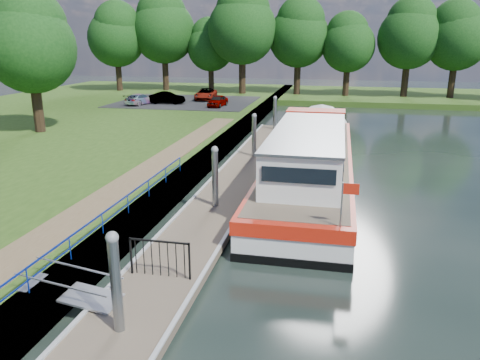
% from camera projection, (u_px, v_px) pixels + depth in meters
% --- Properties ---
extents(ground, '(160.00, 160.00, 0.00)m').
position_uv_depth(ground, '(130.00, 332.00, 11.82)').
color(ground, black).
rests_on(ground, ground).
extents(bank_edge, '(1.10, 90.00, 0.78)m').
position_uv_depth(bank_edge, '(201.00, 164.00, 26.27)').
color(bank_edge, '#473D2D').
rests_on(bank_edge, ground).
extents(far_bank, '(60.00, 18.00, 0.60)m').
position_uv_depth(far_bank, '(398.00, 97.00, 58.07)').
color(far_bank, '#264413').
rests_on(far_bank, ground).
extents(footpath, '(1.60, 40.00, 0.05)m').
position_uv_depth(footpath, '(113.00, 193.00, 19.95)').
color(footpath, brown).
rests_on(footpath, riverbank).
extents(carpark, '(14.00, 12.00, 0.06)m').
position_uv_depth(carpark, '(186.00, 102.00, 49.37)').
color(carpark, black).
rests_on(carpark, riverbank).
extents(blue_fence, '(0.04, 18.04, 0.72)m').
position_uv_depth(blue_fence, '(87.00, 230.00, 14.80)').
color(blue_fence, '#0C2DBF').
rests_on(blue_fence, riverbank).
extents(pontoon, '(2.50, 30.00, 0.56)m').
position_uv_depth(pontoon, '(238.00, 180.00, 23.94)').
color(pontoon, brown).
rests_on(pontoon, ground).
extents(mooring_piles, '(0.30, 27.30, 3.55)m').
position_uv_depth(mooring_piles, '(238.00, 159.00, 23.63)').
color(mooring_piles, gray).
rests_on(mooring_piles, ground).
extents(gangway, '(2.58, 1.00, 0.92)m').
position_uv_depth(gangway, '(72.00, 292.00, 12.47)').
color(gangway, '#A5A8AD').
rests_on(gangway, ground).
extents(gate_panel, '(1.85, 0.05, 1.15)m').
position_uv_depth(gate_panel, '(160.00, 253.00, 13.55)').
color(gate_panel, black).
rests_on(gate_panel, ground).
extents(barge, '(4.36, 21.15, 4.78)m').
position_uv_depth(barge, '(312.00, 158.00, 24.60)').
color(barge, black).
rests_on(barge, ground).
extents(horizon_trees, '(54.38, 10.03, 12.87)m').
position_uv_depth(horizon_trees, '(288.00, 32.00, 55.46)').
color(horizon_trees, '#332316').
rests_on(horizon_trees, ground).
extents(bank_tree_a, '(6.12, 6.12, 9.72)m').
position_uv_depth(bank_tree_a, '(30.00, 41.00, 31.78)').
color(bank_tree_a, '#332316').
rests_on(bank_tree_a, riverbank).
extents(car_a, '(1.59, 3.34, 1.10)m').
position_uv_depth(car_a, '(218.00, 101.00, 45.42)').
color(car_a, '#999999').
rests_on(car_a, carpark).
extents(car_b, '(3.66, 1.50, 1.18)m').
position_uv_depth(car_b, '(167.00, 98.00, 47.51)').
color(car_b, '#999999').
rests_on(car_b, carpark).
extents(car_c, '(2.37, 4.00, 1.09)m').
position_uv_depth(car_c, '(140.00, 99.00, 46.94)').
color(car_c, '#999999').
rests_on(car_c, carpark).
extents(car_d, '(2.49, 4.55, 1.21)m').
position_uv_depth(car_d, '(206.00, 94.00, 50.52)').
color(car_d, '#999999').
rests_on(car_d, carpark).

